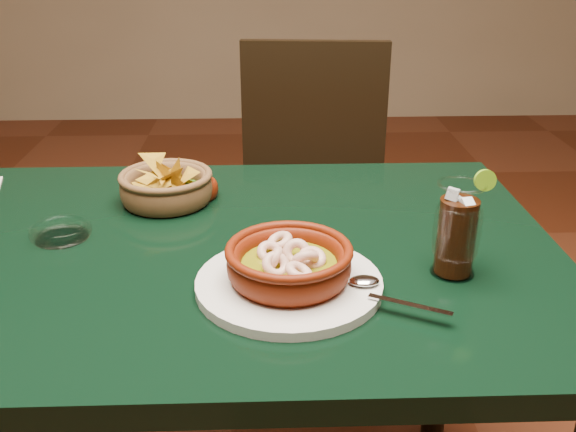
{
  "coord_description": "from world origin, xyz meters",
  "views": [
    {
      "loc": [
        0.11,
        -0.98,
        1.24
      ],
      "look_at": [
        0.14,
        -0.02,
        0.81
      ],
      "focal_mm": 40.0,
      "sensor_mm": 36.0,
      "label": 1
    }
  ],
  "objects_px": {
    "chip_basket": "(166,187)",
    "dining_chair": "(312,201)",
    "dining_table": "(208,295)",
    "shrimp_plate": "(289,268)",
    "cola_drink": "(457,230)"
  },
  "relations": [
    {
      "from": "chip_basket",
      "to": "shrimp_plate",
      "type": "bearing_deg",
      "value": -56.14
    },
    {
      "from": "chip_basket",
      "to": "dining_chair",
      "type": "bearing_deg",
      "value": 58.13
    },
    {
      "from": "dining_table",
      "to": "shrimp_plate",
      "type": "xyz_separation_m",
      "value": [
        0.14,
        -0.15,
        0.13
      ]
    },
    {
      "from": "dining_chair",
      "to": "shrimp_plate",
      "type": "height_order",
      "value": "dining_chair"
    },
    {
      "from": "dining_table",
      "to": "cola_drink",
      "type": "relative_size",
      "value": 7.05
    },
    {
      "from": "dining_table",
      "to": "dining_chair",
      "type": "relative_size",
      "value": 1.25
    },
    {
      "from": "dining_table",
      "to": "cola_drink",
      "type": "distance_m",
      "value": 0.44
    },
    {
      "from": "shrimp_plate",
      "to": "cola_drink",
      "type": "relative_size",
      "value": 2.1
    },
    {
      "from": "dining_table",
      "to": "cola_drink",
      "type": "height_order",
      "value": "cola_drink"
    },
    {
      "from": "dining_table",
      "to": "shrimp_plate",
      "type": "distance_m",
      "value": 0.24
    },
    {
      "from": "dining_table",
      "to": "chip_basket",
      "type": "xyz_separation_m",
      "value": [
        -0.09,
        0.19,
        0.13
      ]
    },
    {
      "from": "dining_table",
      "to": "shrimp_plate",
      "type": "height_order",
      "value": "shrimp_plate"
    },
    {
      "from": "chip_basket",
      "to": "cola_drink",
      "type": "relative_size",
      "value": 1.25
    },
    {
      "from": "dining_table",
      "to": "cola_drink",
      "type": "xyz_separation_m",
      "value": [
        0.39,
        -0.11,
        0.17
      ]
    },
    {
      "from": "chip_basket",
      "to": "cola_drink",
      "type": "xyz_separation_m",
      "value": [
        0.48,
        -0.3,
        0.04
      ]
    }
  ]
}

